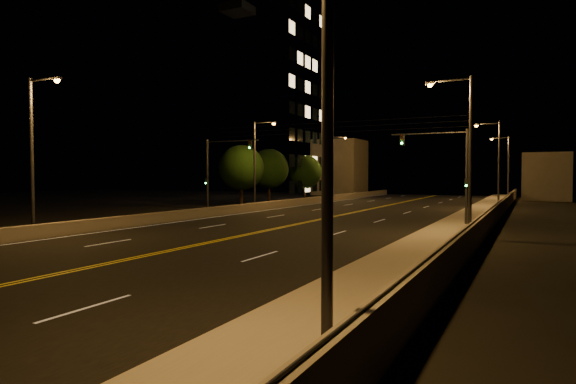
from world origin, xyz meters
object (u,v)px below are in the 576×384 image
at_px(tree_2, 305,172).
at_px(traffic_signal_right, 451,166).
at_px(streetlight_6, 332,163).
at_px(tree_0, 241,168).
at_px(streetlight_1, 465,145).
at_px(tree_1, 269,169).
at_px(streetlight_2, 496,159).
at_px(traffic_signal_left, 217,168).
at_px(streetlight_3, 506,163).
at_px(streetlight_4, 35,145).
at_px(building_tower, 238,106).
at_px(streetlight_5, 257,159).
at_px(streetlight_0, 312,76).

bearing_deg(tree_2, traffic_signal_right, -48.86).
distance_m(streetlight_6, tree_0, 16.87).
height_order(streetlight_1, tree_1, streetlight_1).
height_order(streetlight_2, streetlight_6, same).
height_order(streetlight_2, traffic_signal_left, streetlight_2).
bearing_deg(tree_2, traffic_signal_left, -81.19).
distance_m(streetlight_2, traffic_signal_left, 28.33).
bearing_deg(streetlight_6, streetlight_3, 28.57).
relative_size(streetlight_4, streetlight_6, 1.00).
xyz_separation_m(building_tower, tree_1, (9.53, -7.54, -9.47)).
height_order(streetlight_5, streetlight_6, same).
relative_size(streetlight_0, building_tower, 0.31).
relative_size(streetlight_4, streetlight_5, 1.00).
xyz_separation_m(streetlight_2, streetlight_3, (0.00, 20.78, 0.00)).
distance_m(traffic_signal_right, tree_0, 27.49).
distance_m(traffic_signal_left, tree_0, 13.74).
bearing_deg(streetlight_0, streetlight_4, 154.77).
relative_size(streetlight_3, tree_0, 1.29).
distance_m(streetlight_4, building_tower, 46.52).
height_order(streetlight_4, tree_0, streetlight_4).
bearing_deg(streetlight_6, streetlight_4, -90.00).
xyz_separation_m(streetlight_2, tree_2, (-24.43, 6.59, -1.22)).
height_order(streetlight_4, streetlight_6, same).
xyz_separation_m(streetlight_0, traffic_signal_right, (-1.47, 25.87, -1.07)).
xyz_separation_m(streetlight_0, tree_2, (-24.43, 52.15, -1.22)).
bearing_deg(streetlight_3, traffic_signal_left, -116.70).
relative_size(streetlight_6, tree_0, 1.29).
bearing_deg(streetlight_6, streetlight_1, -57.89).
xyz_separation_m(streetlight_0, tree_1, (-26.52, 45.87, -0.85)).
bearing_deg(tree_0, streetlight_5, -42.35).
distance_m(streetlight_2, traffic_signal_right, 19.77).
relative_size(streetlight_0, streetlight_4, 1.00).
bearing_deg(traffic_signal_left, building_tower, 119.67).
xyz_separation_m(streetlight_1, tree_0, (-25.93, 17.92, -0.81)).
relative_size(streetlight_0, tree_0, 1.29).
bearing_deg(streetlight_3, tree_2, -149.85).
relative_size(tree_0, tree_1, 1.01).
relative_size(streetlight_1, streetlight_5, 1.00).
bearing_deg(streetlight_0, tree_1, 120.03).
xyz_separation_m(streetlight_3, tree_2, (-24.43, -14.19, -1.22)).
height_order(streetlight_0, traffic_signal_left, streetlight_0).
distance_m(streetlight_3, traffic_signal_left, 45.31).
bearing_deg(tree_2, building_tower, 173.77).
bearing_deg(streetlight_0, traffic_signal_left, 128.20).
bearing_deg(traffic_signal_left, streetlight_1, -14.76).
height_order(streetlight_6, tree_1, streetlight_6).
relative_size(streetlight_6, traffic_signal_right, 1.37).
bearing_deg(streetlight_3, streetlight_5, -123.80).
bearing_deg(streetlight_0, tree_0, 124.01).
relative_size(streetlight_2, traffic_signal_left, 1.37).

